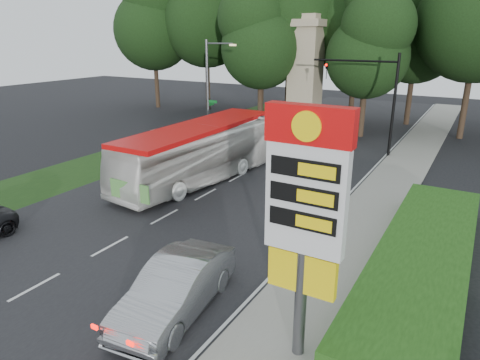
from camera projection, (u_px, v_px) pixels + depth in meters
The scene contains 18 objects.
ground at pixel (22, 295), 14.44m from camera, with size 120.00×120.00×0.00m, color black.
road_surface at pixel (216, 189), 24.27m from camera, with size 14.00×80.00×0.02m, color black.
sidewalk_right at pixel (366, 219), 20.24m from camera, with size 3.00×80.00×0.12m, color gray.
grass_verge_left at pixel (156, 146), 33.69m from camera, with size 5.00×50.00×0.02m, color #193814.
hedge at pixel (423, 262), 15.36m from camera, with size 3.00×14.00×1.20m, color #1F4713.
gas_station_pylon at pixel (306, 205), 10.29m from camera, with size 2.10×0.45×6.85m.
traffic_signal_mast at pixel (376, 90), 29.92m from camera, with size 6.10×0.35×7.20m.
streetlight_signs at pixel (210, 86), 34.36m from camera, with size 2.75×0.98×8.00m.
monument at pixel (305, 73), 38.34m from camera, with size 3.00×3.00×10.05m.
tree_far_west at pixel (152, 13), 48.47m from camera, with size 8.96×8.96×17.60m.
tree_west_mid at pixel (206, 3), 46.95m from camera, with size 9.80×9.80×19.25m.
tree_west_near at pixel (263, 18), 46.28m from camera, with size 8.40×8.40×16.50m.
tree_center_right at pixel (360, 4), 39.12m from camera, with size 9.24×9.24×18.15m.
tree_east_near at pixel (419, 19), 38.82m from camera, with size 8.12×8.12×15.95m.
tree_monument_left at pixel (261, 31), 38.26m from camera, with size 7.28×7.28×14.30m.
tree_monument_right at pixel (369, 39), 34.39m from camera, with size 6.72×6.72×13.20m.
transit_bus at pixel (201, 153), 25.23m from camera, with size 2.85×12.17×3.39m, color white.
sedan_silver at pixel (176, 288), 13.29m from camera, with size 1.82×5.23×1.72m, color #9B9DA2.
Camera 1 is at (12.60, -7.07, 8.33)m, focal length 32.00 mm.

